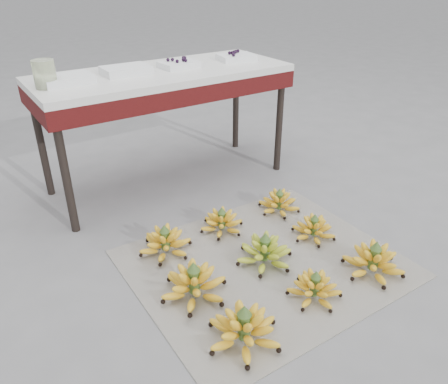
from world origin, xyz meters
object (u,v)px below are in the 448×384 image
vendor_table (164,84)px  tray_far_right (236,57)px  tray_far_left (67,79)px  tray_right (179,64)px  bunch_front_right (373,262)px  bunch_back_right (279,203)px  newspaper_mat (265,263)px  bunch_mid_left (194,284)px  bunch_back_left (165,243)px  bunch_mid_center (265,252)px  bunch_front_left (244,329)px  glass_jar (45,74)px  bunch_back_center (222,222)px  tray_left (126,70)px  bunch_front_center (315,288)px  bunch_mid_right (314,229)px

vendor_table → tray_far_right: size_ratio=6.05×
tray_far_left → tray_far_right: size_ratio=1.07×
vendor_table → tray_right: (0.12, 0.01, 0.10)m
bunch_front_right → vendor_table: (-0.35, 1.41, 0.59)m
bunch_back_right → tray_right: size_ratio=1.09×
newspaper_mat → tray_far_left: bearing=116.1°
bunch_mid_left → tray_far_left: bearing=106.2°
bunch_back_left → tray_right: tray_right is taller
bunch_mid_center → tray_right: bearing=57.2°
tray_far_right → tray_far_left: bearing=179.5°
bunch_front_left → tray_far_left: size_ratio=1.14×
tray_far_left → glass_jar: 0.13m
tray_right → glass_jar: (-0.80, -0.04, 0.05)m
bunch_front_left → bunch_back_right: (0.76, 0.70, -0.01)m
bunch_back_center → tray_far_left: (-0.52, 0.72, 0.71)m
bunch_front_right → tray_left: tray_left is taller
tray_left → bunch_front_center: bearing=-81.7°
bunch_mid_left → tray_left: 1.34m
bunch_front_left → bunch_back_center: 0.80m
bunch_mid_right → vendor_table: vendor_table is taller
bunch_back_center → glass_jar: glass_jar is taller
vendor_table → tray_left: size_ratio=5.72×
bunch_mid_left → tray_right: size_ratio=1.47×
tray_far_right → glass_jar: 1.21m
bunch_front_center → tray_left: bearing=90.1°
vendor_table → bunch_back_right: bearing=-64.2°
bunch_back_left → bunch_front_center: bearing=-38.3°
bunch_front_left → vendor_table: 1.59m
bunch_back_left → glass_jar: bearing=133.4°
bunch_mid_center → glass_jar: bearing=97.0°
bunch_back_center → tray_left: size_ratio=1.08×
vendor_table → tray_far_right: tray_far_right is taller
bunch_mid_left → vendor_table: (0.44, 1.09, 0.59)m
tray_left → tray_far_right: tray_far_right is taller
bunch_front_center → vendor_table: size_ratio=0.17×
vendor_table → tray_left: bearing=171.0°
bunch_front_left → tray_far_left: 1.59m
bunch_front_center → bunch_back_right: bunch_back_right is taller
glass_jar → tray_left: bearing=8.0°
bunch_mid_right → bunch_back_center: bunch_back_center is taller
bunch_mid_left → bunch_back_right: size_ratio=1.34×
bunch_mid_center → tray_left: 1.32m
tray_far_right → glass_jar: glass_jar is taller
bunch_front_right → tray_right: 1.61m
bunch_mid_center → bunch_mid_right: bunch_mid_center is taller
bunch_front_right → tray_right: bearing=123.7°
bunch_front_right → glass_jar: 1.88m
newspaper_mat → tray_right: size_ratio=5.30×
bunch_back_left → tray_left: 1.05m
bunch_back_center → tray_right: (0.17, 0.73, 0.70)m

